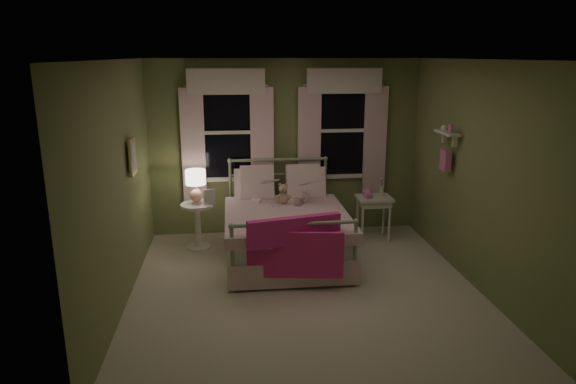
{
  "coord_description": "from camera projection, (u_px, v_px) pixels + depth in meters",
  "views": [
    {
      "loc": [
        -0.82,
        -5.43,
        2.65
      ],
      "look_at": [
        -0.12,
        0.67,
        1.0
      ],
      "focal_mm": 32.0,
      "sensor_mm": 36.0,
      "label": 1
    }
  ],
  "objects": [
    {
      "name": "pink_throw",
      "position": [
        295.0,
        241.0,
        5.81
      ],
      "size": [
        1.1,
        0.34,
        0.71
      ],
      "color": "#E62D8D",
      "rests_on": "bed"
    },
    {
      "name": "nightstand_left",
      "position": [
        198.0,
        220.0,
        7.16
      ],
      "size": [
        0.46,
        0.46,
        0.65
      ],
      "color": "white",
      "rests_on": "ground"
    },
    {
      "name": "wall_shelf",
      "position": [
        446.0,
        147.0,
        6.47
      ],
      "size": [
        0.15,
        0.5,
        0.6
      ],
      "color": "white",
      "rests_on": "room_shell"
    },
    {
      "name": "window_left",
      "position": [
        227.0,
        128.0,
        7.42
      ],
      "size": [
        1.34,
        0.13,
        1.96
      ],
      "color": "black",
      "rests_on": "room_shell"
    },
    {
      "name": "table_lamp",
      "position": [
        196.0,
        182.0,
        7.02
      ],
      "size": [
        0.27,
        0.27,
        0.45
      ],
      "color": "#E39E86",
      "rests_on": "nightstand_left"
    },
    {
      "name": "child_left",
      "position": [
        262.0,
        184.0,
        7.09
      ],
      "size": [
        0.29,
        0.25,
        0.68
      ],
      "primitive_type": "imported",
      "rotation": [
        0.0,
        0.0,
        3.56
      ],
      "color": "#F7D1DD",
      "rests_on": "bed"
    },
    {
      "name": "child_right",
      "position": [
        302.0,
        185.0,
        7.16
      ],
      "size": [
        0.38,
        0.35,
        0.65
      ],
      "primitive_type": "imported",
      "rotation": [
        0.0,
        0.0,
        2.75
      ],
      "color": "#F7D1DD",
      "rests_on": "bed"
    },
    {
      "name": "book_nightstand",
      "position": [
        204.0,
        205.0,
        7.03
      ],
      "size": [
        0.17,
        0.23,
        0.02
      ],
      "primitive_type": "imported",
      "rotation": [
        0.0,
        0.0,
        0.05
      ],
      "color": "beige",
      "rests_on": "nightstand_left"
    },
    {
      "name": "bed",
      "position": [
        285.0,
        230.0,
        6.85
      ],
      "size": [
        1.58,
        2.04,
        1.18
      ],
      "color": "white",
      "rests_on": "ground"
    },
    {
      "name": "framed_picture",
      "position": [
        133.0,
        157.0,
        5.96
      ],
      "size": [
        0.03,
        0.32,
        0.42
      ],
      "color": "beige",
      "rests_on": "room_shell"
    },
    {
      "name": "pink_toy",
      "position": [
        368.0,
        193.0,
        7.41
      ],
      "size": [
        0.14,
        0.2,
        0.14
      ],
      "color": "pink",
      "rests_on": "nightstand_right"
    },
    {
      "name": "room_shell",
      "position": [
        306.0,
        181.0,
        5.65
      ],
      "size": [
        4.2,
        4.2,
        4.2
      ],
      "color": "beige",
      "rests_on": "ground"
    },
    {
      "name": "book_right",
      "position": [
        304.0,
        187.0,
        6.91
      ],
      "size": [
        0.23,
        0.19,
        0.26
      ],
      "primitive_type": "imported",
      "rotation": [
        1.22,
        0.0,
        0.45
      ],
      "color": "beige",
      "rests_on": "child_right"
    },
    {
      "name": "book_left",
      "position": [
        263.0,
        185.0,
        6.84
      ],
      "size": [
        0.22,
        0.16,
        0.26
      ],
      "primitive_type": "imported",
      "rotation": [
        1.22,
        0.0,
        0.25
      ],
      "color": "beige",
      "rests_on": "child_left"
    },
    {
      "name": "teddy_bear",
      "position": [
        283.0,
        195.0,
        7.0
      ],
      "size": [
        0.22,
        0.18,
        0.3
      ],
      "color": "tan",
      "rests_on": "bed"
    },
    {
      "name": "bud_vase",
      "position": [
        382.0,
        186.0,
        7.47
      ],
      "size": [
        0.06,
        0.06,
        0.28
      ],
      "color": "white",
      "rests_on": "nightstand_right"
    },
    {
      "name": "window_right",
      "position": [
        343.0,
        126.0,
        7.6
      ],
      "size": [
        1.34,
        0.13,
        1.96
      ],
      "color": "black",
      "rests_on": "room_shell"
    },
    {
      "name": "nightstand_right",
      "position": [
        374.0,
        203.0,
        7.47
      ],
      "size": [
        0.5,
        0.4,
        0.64
      ],
      "color": "white",
      "rests_on": "ground"
    }
  ]
}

